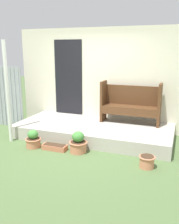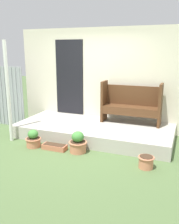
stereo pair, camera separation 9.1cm
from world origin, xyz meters
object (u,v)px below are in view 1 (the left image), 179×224
flower_pot_middle (78,143)px  flower_pot_left (33,140)px  support_post (7,93)px  planter_box_rect (55,147)px  bench (131,102)px  flower_pot_right (147,161)px

flower_pot_middle → flower_pot_left: bearing=-174.8°
support_post → flower_pot_middle: (1.71, -0.05, -0.93)m
flower_pot_middle → planter_box_rect: bearing=-173.6°
support_post → bench: (2.46, 1.45, -0.32)m
flower_pot_right → planter_box_rect: bearing=175.8°
flower_pot_middle → planter_box_rect: flower_pot_middle is taller
bench → flower_pot_middle: bench is taller
flower_pot_left → planter_box_rect: 0.51m
planter_box_rect → support_post: bearing=174.9°
support_post → bench: support_post is taller
support_post → planter_box_rect: (1.19, -0.11, -1.07)m
flower_pot_middle → flower_pot_right: 1.43m
support_post → planter_box_rect: support_post is taller
planter_box_rect → bench: bearing=51.0°
flower_pot_middle → bench: bearing=63.5°
flower_pot_middle → planter_box_rect: 0.54m
bench → flower_pot_left: 2.46m
flower_pot_left → support_post: bearing=168.5°
support_post → flower_pot_left: (0.69, -0.14, -0.96)m
planter_box_rect → flower_pot_right: bearing=-4.2°
support_post → planter_box_rect: bearing=-5.1°
bench → flower_pot_right: bench is taller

